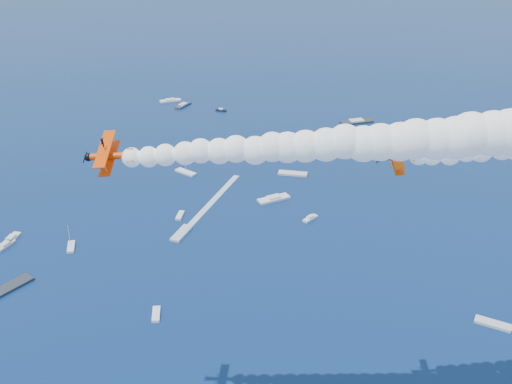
% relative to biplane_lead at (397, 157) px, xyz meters
% --- Properties ---
extents(biplane_lead, '(9.01, 10.16, 7.30)m').
position_rel_biplane_lead_xyz_m(biplane_lead, '(0.00, 0.00, 0.00)').
color(biplane_lead, '#FC5005').
extents(biplane_trail, '(9.96, 11.59, 7.97)m').
position_rel_biplane_lead_xyz_m(biplane_trail, '(-39.93, -16.37, 1.26)').
color(biplane_trail, '#FF4205').
extents(smoke_trail_trail, '(74.30, 44.65, 12.98)m').
position_rel_biplane_lead_xyz_m(smoke_trail_trail, '(-5.89, -6.30, 4.01)').
color(smoke_trail_trail, white).
extents(spectator_boats, '(217.61, 170.64, 0.70)m').
position_rel_biplane_lead_xyz_m(spectator_boats, '(-24.68, 92.31, -54.40)').
color(spectator_boats, white).
rests_on(spectator_boats, ground).
extents(boat_wakes, '(141.09, 134.02, 0.04)m').
position_rel_biplane_lead_xyz_m(boat_wakes, '(21.30, 61.98, -54.72)').
color(boat_wakes, white).
rests_on(boat_wakes, ground).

